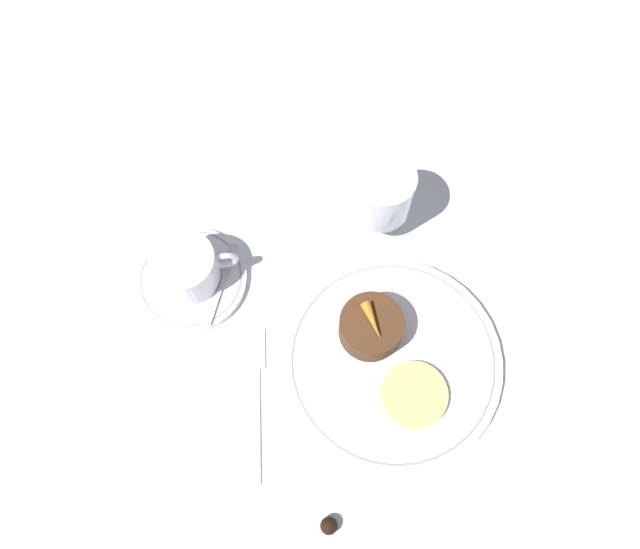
{
  "coord_description": "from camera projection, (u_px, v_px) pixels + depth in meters",
  "views": [
    {
      "loc": [
        -0.1,
        -0.21,
        0.76
      ],
      "look_at": [
        -0.05,
        0.06,
        0.04
      ],
      "focal_mm": 35.0,
      "sensor_mm": 36.0,
      "label": 1
    }
  ],
  "objects": [
    {
      "name": "spoon",
      "position": [
        226.0,
        274.0,
        0.8
      ],
      "size": [
        0.06,
        0.11,
        0.0
      ],
      "color": "silver",
      "rests_on": "saucer"
    },
    {
      "name": "dinner_plate",
      "position": [
        392.0,
        361.0,
        0.76
      ],
      "size": [
        0.27,
        0.27,
        0.01
      ],
      "color": "white",
      "rests_on": "ground_plane"
    },
    {
      "name": "coffee_cup",
      "position": [
        186.0,
        267.0,
        0.77
      ],
      "size": [
        0.11,
        0.08,
        0.06
      ],
      "color": "white",
      "rests_on": "saucer"
    },
    {
      "name": "pineapple_slice",
      "position": [
        414.0,
        395.0,
        0.74
      ],
      "size": [
        0.08,
        0.08,
        0.01
      ],
      "color": "#EFE075",
      "rests_on": "dinner_plate"
    },
    {
      "name": "fork",
      "position": [
        257.0,
        385.0,
        0.76
      ],
      "size": [
        0.04,
        0.19,
        0.01
      ],
      "color": "silver",
      "rests_on": "ground_plane"
    },
    {
      "name": "ground_plane",
      "position": [
        371.0,
        321.0,
        0.79
      ],
      "size": [
        3.0,
        3.0,
        0.0
      ],
      "primitive_type": "plane",
      "color": "white"
    },
    {
      "name": "chocolate_truffle",
      "position": [
        329.0,
        526.0,
        0.69
      ],
      "size": [
        0.02,
        0.02,
        0.02
      ],
      "color": "black",
      "rests_on": "ground_plane"
    },
    {
      "name": "wine_glass",
      "position": [
        382.0,
        195.0,
        0.77
      ],
      "size": [
        0.08,
        0.08,
        0.12
      ],
      "color": "silver",
      "rests_on": "ground_plane"
    },
    {
      "name": "carrot_garnish",
      "position": [
        373.0,
        321.0,
        0.73
      ],
      "size": [
        0.02,
        0.05,
        0.01
      ],
      "color": "orange",
      "rests_on": "dessert_cake"
    },
    {
      "name": "saucer",
      "position": [
        191.0,
        279.0,
        0.8
      ],
      "size": [
        0.14,
        0.14,
        0.01
      ],
      "color": "white",
      "rests_on": "ground_plane"
    },
    {
      "name": "dessert_cake",
      "position": [
        371.0,
        327.0,
        0.75
      ],
      "size": [
        0.08,
        0.08,
        0.04
      ],
      "color": "#4C2D19",
      "rests_on": "dinner_plate"
    }
  ]
}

